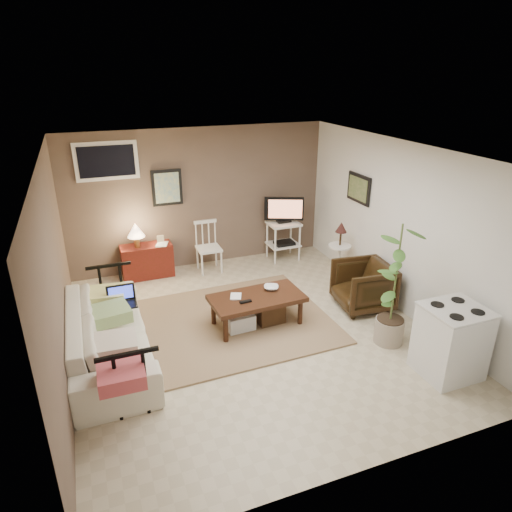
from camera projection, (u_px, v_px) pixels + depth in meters
name	position (u px, v px, depth m)	size (l,w,h in m)	color
floor	(251.00, 332.00, 6.15)	(5.00, 5.00, 0.00)	#C1B293
art_back	(167.00, 188.00, 7.54)	(0.50, 0.03, 0.60)	black
art_right	(359.00, 188.00, 7.20)	(0.03, 0.60, 0.45)	black
window	(107.00, 161.00, 7.05)	(0.96, 0.03, 0.60)	white
rug	(227.00, 323.00, 6.33)	(2.78, 2.23, 0.03)	#8F7753
coffee_table	(256.00, 308.00, 6.20)	(1.28, 0.71, 0.47)	#37180F
sofa	(107.00, 326.00, 5.43)	(2.30, 0.67, 0.90)	beige
sofa_pillows	(113.00, 329.00, 5.18)	(0.44, 2.19, 0.15)	beige
sofa_end_rails	(120.00, 329.00, 5.49)	(0.62, 2.30, 0.77)	black
laptop	(122.00, 299.00, 5.79)	(0.35, 0.26, 0.24)	black
red_console	(146.00, 258.00, 7.64)	(0.84, 0.37, 0.97)	maroon
spindle_chair	(209.00, 248.00, 7.83)	(0.40, 0.40, 0.87)	white
tv_stand	(284.00, 227.00, 8.24)	(0.66, 0.45, 1.17)	white
side_table	(340.00, 244.00, 7.45)	(0.37, 0.37, 1.00)	white
armchair	(363.00, 284.00, 6.64)	(0.74, 0.69, 0.76)	black
potted_plant	(395.00, 281.00, 5.59)	(0.41, 0.41, 1.64)	gray
stove	(451.00, 341.00, 5.18)	(0.66, 0.61, 0.86)	silver
bowl	(271.00, 283.00, 6.29)	(0.20, 0.05, 0.20)	#37180F
book_table	(230.00, 290.00, 6.08)	(0.15, 0.02, 0.20)	#37180F
book_console	(156.00, 238.00, 7.53)	(0.18, 0.02, 0.24)	#37180F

